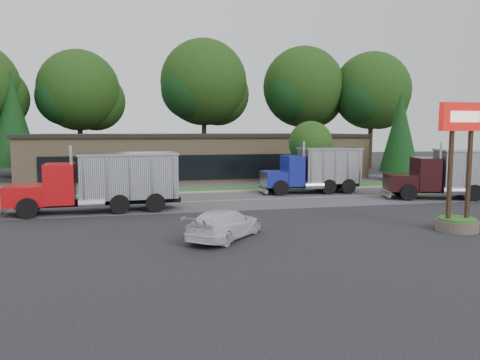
% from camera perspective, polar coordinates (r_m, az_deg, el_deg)
% --- Properties ---
extents(ground, '(140.00, 140.00, 0.00)m').
position_cam_1_polar(ground, '(22.16, -1.61, -6.12)').
color(ground, '#303035').
rests_on(ground, ground).
extents(road, '(60.00, 8.00, 0.02)m').
position_cam_1_polar(road, '(30.90, -4.86, -2.65)').
color(road, slate).
rests_on(road, ground).
extents(center_line, '(60.00, 0.12, 0.01)m').
position_cam_1_polar(center_line, '(30.90, -4.86, -2.65)').
color(center_line, gold).
rests_on(center_line, ground).
extents(curb, '(60.00, 0.30, 0.12)m').
position_cam_1_polar(curb, '(35.02, -5.82, -1.62)').
color(curb, '#9E9E99').
rests_on(curb, ground).
extents(grass_verge, '(60.00, 3.40, 0.03)m').
position_cam_1_polar(grass_verge, '(36.79, -6.16, -1.25)').
color(grass_verge, '#274F1B').
rests_on(grass_verge, ground).
extents(far_parking, '(60.00, 7.00, 0.02)m').
position_cam_1_polar(far_parking, '(41.73, -6.96, -0.38)').
color(far_parking, slate).
rests_on(far_parking, ground).
extents(strip_mall, '(32.00, 12.00, 4.00)m').
position_cam_1_polar(strip_mall, '(47.73, -5.34, 2.86)').
color(strip_mall, '#987D5D').
rests_on(strip_mall, ground).
extents(bilo_sign, '(2.20, 1.90, 5.95)m').
position_cam_1_polar(bilo_sign, '(23.97, 25.11, -0.87)').
color(bilo_sign, '#6B6054').
rests_on(bilo_sign, ground).
extents(tree_far_b, '(9.49, 8.93, 13.54)m').
position_cam_1_polar(tree_far_b, '(55.79, -18.89, 9.85)').
color(tree_far_b, '#382619').
rests_on(tree_far_b, ground).
extents(tree_far_c, '(10.72, 10.09, 15.30)m').
position_cam_1_polar(tree_far_c, '(56.23, -4.30, 11.28)').
color(tree_far_c, '#382619').
rests_on(tree_far_c, ground).
extents(tree_far_d, '(10.31, 9.70, 14.71)m').
position_cam_1_polar(tree_far_d, '(58.25, 7.82, 10.69)').
color(tree_far_d, '#382619').
rests_on(tree_far_d, ground).
extents(tree_far_e, '(9.84, 9.26, 14.04)m').
position_cam_1_polar(tree_far_e, '(59.70, 15.82, 9.99)').
color(tree_far_e, '#382619').
rests_on(tree_far_e, ground).
extents(evergreen_left, '(4.64, 4.64, 10.54)m').
position_cam_1_polar(evergreen_left, '(52.60, -25.97, 6.71)').
color(evergreen_left, '#382619').
rests_on(evergreen_left, ground).
extents(evergreen_right, '(3.61, 3.61, 8.21)m').
position_cam_1_polar(evergreen_right, '(46.11, 18.93, 5.56)').
color(evergreen_right, '#382619').
rests_on(evergreen_right, ground).
extents(tree_verge, '(3.81, 3.59, 5.44)m').
position_cam_1_polar(tree_verge, '(39.01, 8.65, 4.23)').
color(tree_verge, '#382619').
rests_on(tree_verge, ground).
extents(dump_truck_red, '(9.68, 3.19, 3.36)m').
position_cam_1_polar(dump_truck_red, '(27.96, -16.08, -0.05)').
color(dump_truck_red, black).
rests_on(dump_truck_red, ground).
extents(dump_truck_blue, '(7.40, 2.82, 3.36)m').
position_cam_1_polar(dump_truck_blue, '(35.46, 9.27, 1.36)').
color(dump_truck_blue, black).
rests_on(dump_truck_blue, ground).
extents(dump_truck_maroon, '(8.82, 4.68, 3.36)m').
position_cam_1_polar(dump_truck_maroon, '(35.21, 25.02, 0.84)').
color(dump_truck_maroon, black).
rests_on(dump_truck_maroon, ground).
extents(rally_car, '(4.25, 4.57, 1.29)m').
position_cam_1_polar(rally_car, '(20.35, -1.89, -5.37)').
color(rally_car, silver).
rests_on(rally_car, ground).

